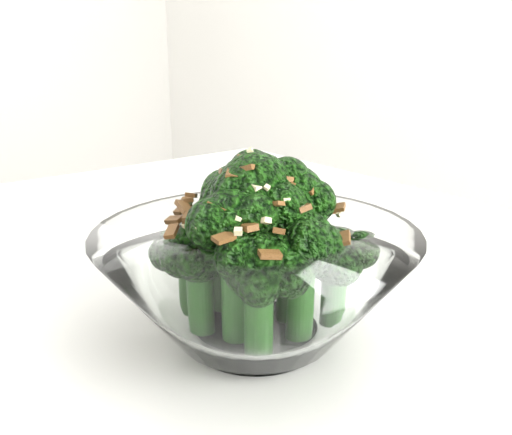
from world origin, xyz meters
The scene contains 2 objects.
table centered at (0.05, -0.09, 0.68)m, with size 1.39×1.14×0.75m.
broccoli_dish centered at (0.06, -0.19, 0.81)m, with size 0.24×0.24×0.15m.
Camera 1 is at (0.28, -0.52, 0.98)m, focal length 40.00 mm.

